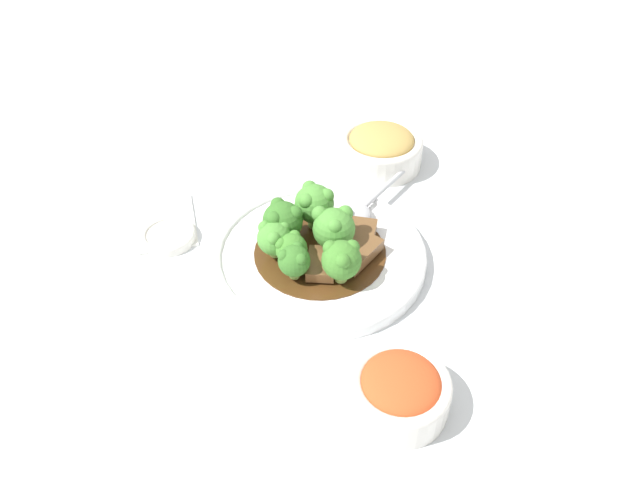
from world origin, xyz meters
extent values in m
plane|color=silver|center=(0.00, 0.00, 0.00)|extent=(4.00, 4.00, 0.00)
cylinder|color=white|center=(0.00, 0.00, 0.01)|extent=(0.26, 0.26, 0.01)
torus|color=white|center=(0.00, 0.00, 0.01)|extent=(0.26, 0.26, 0.01)
cylinder|color=#4C2D14|center=(0.00, 0.00, 0.01)|extent=(0.16, 0.16, 0.00)
cube|color=brown|center=(-0.02, 0.05, 0.03)|extent=(0.05, 0.05, 0.01)
cube|color=brown|center=(0.01, 0.04, 0.03)|extent=(0.07, 0.07, 0.02)
cube|color=brown|center=(0.03, 0.00, 0.03)|extent=(0.05, 0.04, 0.01)
cylinder|color=#8EB756|center=(0.00, 0.02, 0.03)|extent=(0.02, 0.02, 0.01)
sphere|color=#4C8E38|center=(0.00, 0.02, 0.05)|extent=(0.05, 0.05, 0.05)
sphere|color=#4C8E38|center=(0.01, 0.02, 0.06)|extent=(0.02, 0.02, 0.02)
sphere|color=#4C8E38|center=(-0.01, 0.03, 0.06)|extent=(0.02, 0.02, 0.02)
sphere|color=#4C8E38|center=(-0.01, 0.00, 0.06)|extent=(0.02, 0.02, 0.02)
cylinder|color=#8EB756|center=(0.02, -0.03, 0.02)|extent=(0.01, 0.01, 0.01)
sphere|color=#427F2D|center=(0.02, -0.03, 0.04)|extent=(0.04, 0.04, 0.04)
sphere|color=#427F2D|center=(0.03, -0.03, 0.05)|extent=(0.01, 0.01, 0.01)
sphere|color=#427F2D|center=(0.01, -0.03, 0.05)|extent=(0.01, 0.01, 0.01)
sphere|color=#427F2D|center=(0.02, -0.05, 0.05)|extent=(0.01, 0.01, 0.01)
cylinder|color=#7FA84C|center=(-0.05, -0.01, 0.03)|extent=(0.02, 0.02, 0.02)
sphere|color=#4C8E38|center=(-0.05, -0.01, 0.05)|extent=(0.05, 0.05, 0.05)
sphere|color=#4C8E38|center=(-0.04, 0.01, 0.07)|extent=(0.02, 0.02, 0.02)
sphere|color=#4C8E38|center=(-0.06, -0.01, 0.07)|extent=(0.02, 0.02, 0.02)
sphere|color=#4C8E38|center=(-0.03, -0.01, 0.07)|extent=(0.02, 0.02, 0.02)
cylinder|color=#8EB756|center=(0.01, -0.05, 0.02)|extent=(0.01, 0.01, 0.01)
sphere|color=#4C8E38|center=(0.01, -0.05, 0.04)|extent=(0.04, 0.04, 0.04)
sphere|color=#4C8E38|center=(0.00, -0.04, 0.06)|extent=(0.02, 0.02, 0.02)
sphere|color=#4C8E38|center=(0.00, -0.06, 0.06)|extent=(0.02, 0.02, 0.02)
sphere|color=#4C8E38|center=(0.02, -0.05, 0.06)|extent=(0.02, 0.02, 0.02)
cylinder|color=#7FA84C|center=(0.04, -0.03, 0.02)|extent=(0.01, 0.01, 0.01)
sphere|color=#387028|center=(0.04, -0.03, 0.04)|extent=(0.04, 0.04, 0.04)
sphere|color=#387028|center=(0.03, -0.03, 0.05)|extent=(0.01, 0.01, 0.01)
sphere|color=#387028|center=(0.05, -0.04, 0.05)|extent=(0.01, 0.01, 0.01)
sphere|color=#387028|center=(0.05, -0.02, 0.05)|extent=(0.01, 0.01, 0.01)
cylinder|color=#7FA84C|center=(-0.02, -0.04, 0.03)|extent=(0.02, 0.02, 0.01)
sphere|color=#387028|center=(-0.02, -0.04, 0.05)|extent=(0.05, 0.05, 0.05)
sphere|color=#387028|center=(-0.03, -0.05, 0.06)|extent=(0.02, 0.02, 0.02)
sphere|color=#387028|center=(-0.01, -0.05, 0.06)|extent=(0.02, 0.02, 0.02)
sphere|color=#387028|center=(-0.02, -0.03, 0.06)|extent=(0.02, 0.02, 0.02)
cylinder|color=#8EB756|center=(0.05, 0.02, 0.03)|extent=(0.01, 0.01, 0.01)
sphere|color=#427F2D|center=(0.05, 0.02, 0.05)|extent=(0.05, 0.05, 0.05)
sphere|color=#427F2D|center=(0.04, 0.01, 0.06)|extent=(0.02, 0.02, 0.02)
sphere|color=#427F2D|center=(0.07, 0.02, 0.06)|extent=(0.02, 0.02, 0.02)
sphere|color=#427F2D|center=(0.04, 0.03, 0.06)|extent=(0.02, 0.02, 0.02)
ellipsoid|color=#B7B7BC|center=(-0.05, 0.04, 0.03)|extent=(0.08, 0.07, 0.01)
cylinder|color=#B7B7BC|center=(-0.13, 0.10, 0.02)|extent=(0.11, 0.09, 0.01)
cylinder|color=white|center=(0.21, 0.07, 0.00)|extent=(0.05, 0.05, 0.01)
cylinder|color=white|center=(0.21, 0.07, 0.02)|extent=(0.10, 0.10, 0.04)
torus|color=white|center=(0.21, 0.07, 0.04)|extent=(0.10, 0.10, 0.01)
ellipsoid|color=#D14C23|center=(0.21, 0.07, 0.04)|extent=(0.08, 0.08, 0.02)
cylinder|color=white|center=(-0.20, 0.10, 0.00)|extent=(0.07, 0.07, 0.01)
cylinder|color=white|center=(-0.20, 0.10, 0.02)|extent=(0.12, 0.12, 0.04)
torus|color=white|center=(-0.20, 0.10, 0.04)|extent=(0.12, 0.12, 0.01)
ellipsoid|color=tan|center=(-0.20, 0.10, 0.04)|extent=(0.09, 0.09, 0.03)
cylinder|color=white|center=(-0.05, -0.19, 0.01)|extent=(0.07, 0.07, 0.01)
torus|color=white|center=(-0.05, -0.19, 0.01)|extent=(0.07, 0.07, 0.01)
cube|color=silver|center=(-0.08, -0.20, 0.00)|extent=(0.12, 0.09, 0.01)
camera|label=1|loc=(0.55, -0.02, 0.53)|focal=35.00mm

